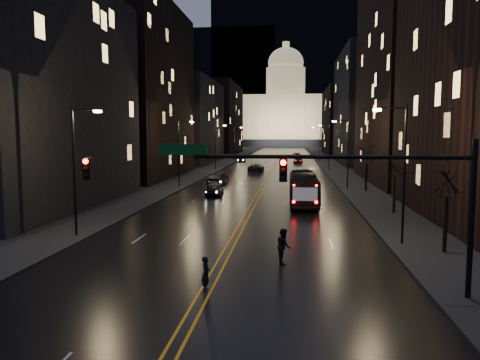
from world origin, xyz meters
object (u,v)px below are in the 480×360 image
(pedestrian_a, at_px, (206,274))
(receding_car_a, at_px, (300,175))
(bus, at_px, (303,189))
(pedestrian_b, at_px, (284,246))
(traffic_signal, at_px, (339,182))
(oncoming_car_b, at_px, (218,179))
(oncoming_car_a, at_px, (214,189))

(pedestrian_a, bearing_deg, receding_car_a, -2.16)
(bus, bearing_deg, receding_car_a, 88.87)
(receding_car_a, xyz_separation_m, pedestrian_b, (-1.76, -46.66, 0.18))
(traffic_signal, bearing_deg, pedestrian_a, 179.82)
(traffic_signal, distance_m, pedestrian_b, 6.92)
(bus, distance_m, oncoming_car_b, 19.74)
(bus, bearing_deg, oncoming_car_a, 151.01)
(oncoming_car_b, distance_m, receding_car_a, 14.19)
(oncoming_car_a, relative_size, pedestrian_b, 2.30)
(oncoming_car_b, relative_size, receding_car_a, 1.05)
(bus, distance_m, pedestrian_b, 22.27)
(oncoming_car_b, relative_size, pedestrian_a, 3.22)
(traffic_signal, xyz_separation_m, pedestrian_a, (-5.89, 0.02, -4.30))
(bus, bearing_deg, pedestrian_b, -94.96)
(bus, xyz_separation_m, oncoming_car_b, (-11.35, 16.13, -0.75))
(receding_car_a, relative_size, pedestrian_b, 2.49)
(traffic_signal, xyz_separation_m, oncoming_car_b, (-12.17, 43.34, -4.25))
(traffic_signal, relative_size, oncoming_car_b, 3.33)
(traffic_signal, xyz_separation_m, receding_car_a, (-0.68, 51.67, -4.29))
(bus, bearing_deg, pedestrian_a, -101.37)
(traffic_signal, relative_size, receding_car_a, 3.52)
(receding_car_a, bearing_deg, traffic_signal, -81.43)
(oncoming_car_a, bearing_deg, pedestrian_b, 106.26)
(receding_car_a, xyz_separation_m, pedestrian_a, (-5.22, -51.65, -0.00))
(bus, xyz_separation_m, oncoming_car_a, (-10.11, 5.42, -0.82))
(pedestrian_b, bearing_deg, oncoming_car_a, 8.97)
(bus, height_order, oncoming_car_b, bus)
(pedestrian_b, bearing_deg, oncoming_car_b, 6.11)
(oncoming_car_a, height_order, receding_car_a, receding_car_a)
(oncoming_car_b, xyz_separation_m, pedestrian_b, (9.73, -38.34, 0.13))
(oncoming_car_b, xyz_separation_m, pedestrian_a, (6.27, -43.32, -0.05))
(oncoming_car_a, bearing_deg, oncoming_car_b, -84.26)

